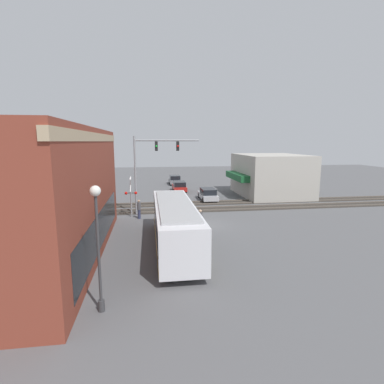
% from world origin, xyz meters
% --- Properties ---
extents(ground_plane, '(120.00, 120.00, 0.00)m').
position_xyz_m(ground_plane, '(0.00, 0.00, 0.00)').
color(ground_plane, '#565659').
extents(brick_building, '(17.83, 10.87, 7.90)m').
position_xyz_m(brick_building, '(-5.45, 12.89, 3.95)').
color(brick_building, brown).
rests_on(brick_building, ground).
extents(shop_building, '(10.21, 9.21, 5.38)m').
position_xyz_m(shop_building, '(13.26, -11.46, 2.69)').
color(shop_building, '#B2ADA3').
rests_on(shop_building, ground).
extents(city_bus, '(11.74, 2.59, 3.08)m').
position_xyz_m(city_bus, '(-5.00, 2.80, 1.70)').
color(city_bus, silver).
rests_on(city_bus, ground).
extents(traffic_signal_gantry, '(0.42, 6.29, 7.59)m').
position_xyz_m(traffic_signal_gantry, '(4.85, 4.16, 5.40)').
color(traffic_signal_gantry, gray).
rests_on(traffic_signal_gantry, ground).
extents(crossing_signal, '(1.41, 1.18, 3.81)m').
position_xyz_m(crossing_signal, '(3.91, 6.17, 2.30)').
color(crossing_signal, gray).
rests_on(crossing_signal, ground).
extents(streetlamp, '(0.44, 0.44, 5.38)m').
position_xyz_m(streetlamp, '(-12.29, 6.55, 3.20)').
color(streetlamp, '#38383A').
rests_on(streetlamp, ground).
extents(rail_track_near, '(2.60, 60.00, 0.15)m').
position_xyz_m(rail_track_near, '(6.00, 0.00, 0.03)').
color(rail_track_near, '#332D28').
rests_on(rail_track_near, ground).
extents(rail_track_far, '(2.60, 60.00, 0.15)m').
position_xyz_m(rail_track_far, '(9.20, 0.00, 0.03)').
color(rail_track_far, '#332D28').
rests_on(rail_track_far, ground).
extents(parked_car_silver, '(4.71, 1.82, 1.46)m').
position_xyz_m(parked_car_silver, '(10.94, -2.60, 0.68)').
color(parked_car_silver, '#B7B7BC').
rests_on(parked_car_silver, ground).
extents(parked_car_red, '(4.43, 1.82, 1.46)m').
position_xyz_m(parked_car_red, '(17.86, 0.20, 0.68)').
color(parked_car_red, '#B21E19').
rests_on(parked_car_red, ground).
extents(parked_car_grey, '(4.36, 1.82, 1.50)m').
position_xyz_m(parked_car_grey, '(25.30, 0.20, 0.69)').
color(parked_car_grey, slate).
rests_on(parked_car_grey, ground).
extents(pedestrian_at_crossing, '(0.34, 0.34, 1.78)m').
position_xyz_m(pedestrian_at_crossing, '(3.10, 5.44, 0.91)').
color(pedestrian_at_crossing, '#2D3351').
rests_on(pedestrian_at_crossing, ground).
extents(pedestrian_near_bus, '(0.34, 0.34, 1.85)m').
position_xyz_m(pedestrian_near_bus, '(-1.91, 0.54, 0.95)').
color(pedestrian_near_bus, black).
rests_on(pedestrian_near_bus, ground).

